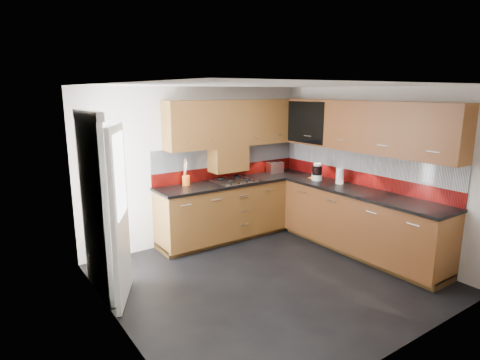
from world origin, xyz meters
TOP-DOWN VIEW (x-y plane):
  - room at (0.00, 0.00)m, footprint 4.00×3.80m
  - base_cabinets at (1.07, 0.72)m, footprint 2.70×3.20m
  - countertop at (1.05, 0.70)m, footprint 2.72×3.22m
  - backsplash at (1.28, 0.93)m, footprint 2.70×3.20m
  - upper_cabinets at (1.23, 0.78)m, footprint 2.50×3.20m
  - extractor_hood at (0.45, 1.64)m, footprint 0.60×0.33m
  - glass_cabinet at (1.71, 1.07)m, footprint 0.32×0.80m
  - back_door at (-1.78, 0.75)m, footprint 0.42×1.19m
  - gas_hob at (0.45, 1.47)m, footprint 0.61×0.53m
  - utensil_pot at (-0.30, 1.66)m, footprint 0.12×0.12m
  - toaster at (1.41, 1.62)m, footprint 0.29×0.20m
  - food_processor at (1.57, 0.77)m, footprint 0.17×0.17m
  - paper_towel at (1.69, 0.40)m, footprint 0.12×0.12m
  - orange_cloth at (1.64, 0.92)m, footprint 0.14×0.13m

SIDE VIEW (x-z plane):
  - base_cabinets at x=1.07m, z-range -0.04..0.91m
  - countertop at x=1.05m, z-range 0.90..0.94m
  - orange_cloth at x=1.64m, z-range 0.94..0.95m
  - gas_hob at x=0.45m, z-range 0.93..0.98m
  - back_door at x=-1.78m, z-range 0.01..2.05m
  - utensil_pot at x=-0.30m, z-range 0.83..1.24m
  - toaster at x=1.41m, z-range 0.94..1.13m
  - paper_towel at x=1.69m, z-range 0.94..1.18m
  - food_processor at x=1.57m, z-range 0.93..1.20m
  - backsplash at x=1.28m, z-range 0.94..1.48m
  - extractor_hood at x=0.45m, z-range 1.08..1.48m
  - room at x=0.00m, z-range 0.18..2.82m
  - upper_cabinets at x=1.23m, z-range 1.48..2.20m
  - glass_cabinet at x=1.71m, z-range 1.54..2.20m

